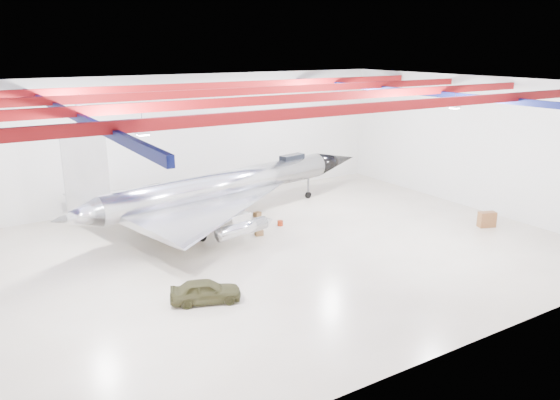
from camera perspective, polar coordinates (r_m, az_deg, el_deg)
floor at (r=36.80m, az=-1.12°, el=-5.41°), size 40.00×40.00×0.00m
wall_back at (r=48.46m, az=-10.31°, el=6.29°), size 40.00×0.00×40.00m
wall_right at (r=48.32m, az=19.79°, el=5.58°), size 0.00×30.00×30.00m
ceiling at (r=34.37m, az=-1.22°, el=11.94°), size 40.00×40.00×0.00m
ceiling_structure at (r=34.42m, az=-1.22°, el=10.82°), size 39.50×29.50×1.08m
jet_aircraft at (r=42.64m, az=-5.80°, el=1.22°), size 29.11×19.84×8.01m
jeep at (r=29.94m, az=-7.79°, el=-9.40°), size 4.08×2.75×1.29m
desk at (r=44.38m, az=20.80°, el=-1.91°), size 1.43×1.05×1.18m
crate_ply at (r=40.13m, az=-8.62°, el=-3.45°), size 0.64×0.54×0.40m
toolbox_red at (r=41.25m, az=-9.79°, el=-3.04°), size 0.44×0.35×0.30m
parts_bin at (r=44.11m, az=-2.38°, el=-1.51°), size 0.64×0.57×0.38m
crate_small at (r=42.28m, az=-12.72°, el=-2.77°), size 0.38×0.32×0.24m
tool_chest at (r=41.89m, az=0.02°, el=-2.43°), size 0.54×0.54×0.40m
oil_barrel at (r=39.82m, az=-2.21°, el=-3.43°), size 0.65×0.55×0.40m
spares_box at (r=43.40m, az=-3.87°, el=-1.82°), size 0.56×0.56×0.38m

